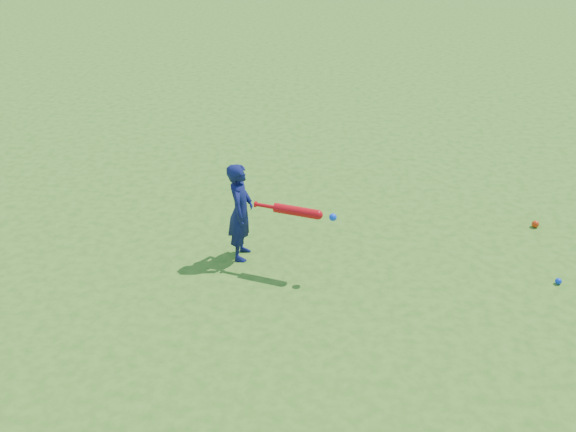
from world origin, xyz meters
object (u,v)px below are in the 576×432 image
object	(u,v)px
child	(241,212)
bat_swing	(300,212)
ground_ball_blue	(558,281)
ground_ball_red	(535,224)

from	to	relation	value
child	bat_swing	size ratio (longest dim) A/B	1.28
child	ground_ball_blue	size ratio (longest dim) A/B	16.52
ground_ball_red	child	bearing A→B (deg)	-164.22
ground_ball_blue	bat_swing	size ratio (longest dim) A/B	0.08
child	ground_ball_red	distance (m)	3.30
child	ground_ball_blue	bearing A→B (deg)	-92.52
ground_ball_blue	bat_swing	distance (m)	2.57
ground_ball_blue	child	bearing A→B (deg)	175.87
child	bat_swing	bearing A→B (deg)	-107.42
child	bat_swing	world-z (taller)	child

